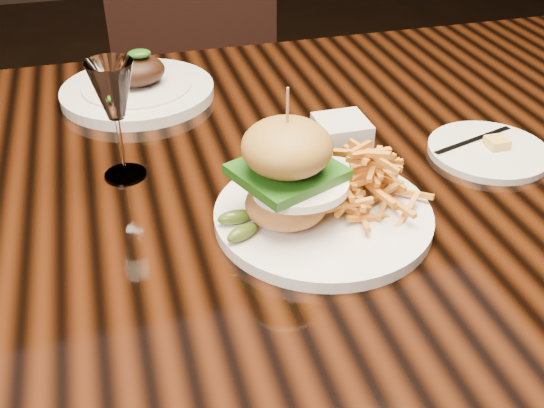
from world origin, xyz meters
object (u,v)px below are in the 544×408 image
object	(u,v)px
burger_plate	(323,187)
wine_glass	(113,95)
dining_table	(236,218)
far_dish	(137,88)
chair_far	(200,66)

from	to	relation	value
burger_plate	wine_glass	size ratio (longest dim) A/B	1.63
burger_plate	wine_glass	world-z (taller)	burger_plate
dining_table	far_dish	xyz separation A→B (m)	(-0.10, 0.27, 0.09)
burger_plate	chair_far	bearing A→B (deg)	78.14
burger_plate	far_dish	distance (m)	0.44
far_dish	chair_far	bearing A→B (deg)	72.23
far_dish	chair_far	xyz separation A→B (m)	(0.20, 0.62, -0.23)
wine_glass	far_dish	xyz separation A→B (m)	(0.04, 0.24, -0.10)
chair_far	wine_glass	bearing A→B (deg)	-101.44
far_dish	wine_glass	bearing A→B (deg)	-99.65
wine_glass	chair_far	world-z (taller)	chair_far
far_dish	dining_table	bearing A→B (deg)	-69.78
far_dish	chair_far	world-z (taller)	chair_far
dining_table	chair_far	xyz separation A→B (m)	(0.10, 0.89, -0.13)
far_dish	chair_far	distance (m)	0.69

